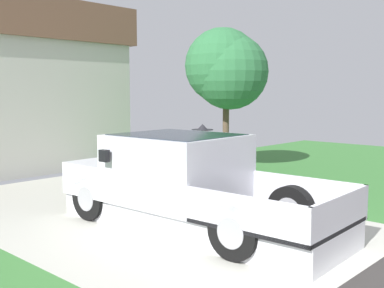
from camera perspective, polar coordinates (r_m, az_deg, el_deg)
The scene contains 4 objects.
pickup_truck at distance 8.24m, azimuth -1.39°, elevation -4.89°, with size 2.14×5.14×1.59m.
person_with_hat at distance 9.78m, azimuth 1.26°, elevation -1.96°, with size 0.46×0.44×1.66m.
handbag at distance 9.66m, azimuth 1.61°, elevation -6.73°, with size 0.38×0.15×0.44m.
front_yard_tree at distance 13.99m, azimuth 4.17°, elevation 9.01°, with size 2.28×2.44×4.18m.
Camera 1 is at (-5.66, -2.40, 2.31)m, focal length 44.29 mm.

